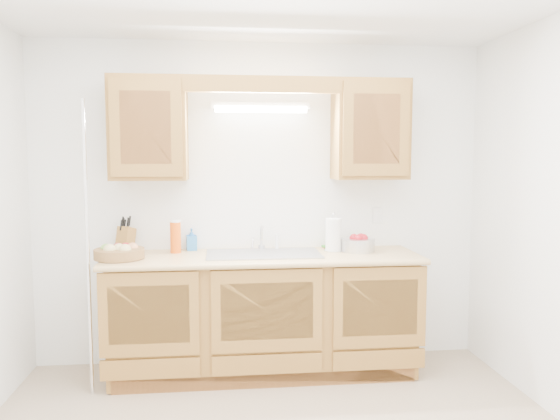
{
  "coord_description": "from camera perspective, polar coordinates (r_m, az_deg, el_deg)",
  "views": [
    {
      "loc": [
        -0.31,
        -2.78,
        1.61
      ],
      "look_at": [
        0.09,
        0.85,
        1.26
      ],
      "focal_mm": 35.0,
      "sensor_mm": 36.0,
      "label": 1
    }
  ],
  "objects": [
    {
      "name": "paper_towel",
      "position": [
        4.18,
        5.59,
        -2.64
      ],
      "size": [
        0.14,
        0.14,
        0.3
      ],
      "rotation": [
        0.0,
        0.0,
        0.01
      ],
      "color": "silver",
      "rests_on": "countertop"
    },
    {
      "name": "upper_cabinet_left",
      "position": [
        4.16,
        -13.53,
        8.24
      ],
      "size": [
        0.55,
        0.33,
        0.75
      ],
      "primitive_type": "cube",
      "color": "olive",
      "rests_on": "room"
    },
    {
      "name": "soap_bottle",
      "position": [
        4.27,
        -9.23,
        -3.04
      ],
      "size": [
        0.09,
        0.09,
        0.17
      ],
      "primitive_type": "imported",
      "rotation": [
        0.0,
        0.0,
        0.16
      ],
      "color": "blue",
      "rests_on": "countertop"
    },
    {
      "name": "valance",
      "position": [
        4.02,
        -1.77,
        13.0
      ],
      "size": [
        2.2,
        0.05,
        0.12
      ],
      "primitive_type": "cube",
      "color": "olive",
      "rests_on": "room"
    },
    {
      "name": "sink",
      "position": [
        4.08,
        -1.73,
        -5.64
      ],
      "size": [
        0.84,
        0.46,
        0.36
      ],
      "color": "#9E9EA3",
      "rests_on": "countertop"
    },
    {
      "name": "orange_canister",
      "position": [
        4.18,
        -10.86,
        -2.75
      ],
      "size": [
        0.09,
        0.09,
        0.24
      ],
      "rotation": [
        0.0,
        0.0,
        -0.15
      ],
      "color": "#E9550C",
      "rests_on": "countertop"
    },
    {
      "name": "fluorescent_fixture",
      "position": [
        4.23,
        -2.0,
        10.67
      ],
      "size": [
        0.76,
        0.08,
        0.08
      ],
      "color": "white",
      "rests_on": "room"
    },
    {
      "name": "apple_bowl",
      "position": [
        4.22,
        8.15,
        -3.51
      ],
      "size": [
        0.33,
        0.33,
        0.14
      ],
      "rotation": [
        0.0,
        0.0,
        -0.34
      ],
      "color": "silver",
      "rests_on": "countertop"
    },
    {
      "name": "wire_shelf_pole",
      "position": [
        3.87,
        -19.46,
        -3.96
      ],
      "size": [
        0.03,
        0.03,
        2.0
      ],
      "primitive_type": "cylinder",
      "color": "silver",
      "rests_on": "ground"
    },
    {
      "name": "room",
      "position": [
        2.82,
        0.13,
        -1.93
      ],
      "size": [
        3.52,
        3.5,
        2.5
      ],
      "color": "tan",
      "rests_on": "ground"
    },
    {
      "name": "outlet_plate",
      "position": [
        4.48,
        10.18,
        -0.55
      ],
      "size": [
        0.08,
        0.01,
        0.12
      ],
      "primitive_type": "cube",
      "color": "white",
      "rests_on": "room"
    },
    {
      "name": "fruit_basket",
      "position": [
        4.03,
        -16.44,
        -4.24
      ],
      "size": [
        0.4,
        0.4,
        0.11
      ],
      "rotation": [
        0.0,
        0.0,
        -0.17
      ],
      "color": "olive",
      "rests_on": "countertop"
    },
    {
      "name": "knife_block",
      "position": [
        4.28,
        -15.84,
        -2.95
      ],
      "size": [
        0.15,
        0.19,
        0.29
      ],
      "rotation": [
        0.0,
        0.0,
        -0.43
      ],
      "color": "olive",
      "rests_on": "countertop"
    },
    {
      "name": "countertop",
      "position": [
        4.05,
        -1.71,
        -4.98
      ],
      "size": [
        2.3,
        0.63,
        0.04
      ],
      "primitive_type": "cube",
      "color": "tan",
      "rests_on": "base_cabinets"
    },
    {
      "name": "upper_cabinet_right",
      "position": [
        4.28,
        9.37,
        8.24
      ],
      "size": [
        0.55,
        0.33,
        0.75
      ],
      "primitive_type": "cube",
      "color": "olive",
      "rests_on": "room"
    },
    {
      "name": "sponge",
      "position": [
        4.36,
        5.13,
        -3.85
      ],
      "size": [
        0.11,
        0.08,
        0.02
      ],
      "rotation": [
        0.0,
        0.0,
        0.13
      ],
      "color": "#CC333F",
      "rests_on": "countertop"
    },
    {
      "name": "base_cabinets",
      "position": [
        4.16,
        -1.71,
        -10.9
      ],
      "size": [
        2.2,
        0.6,
        0.86
      ],
      "primitive_type": "cube",
      "color": "olive",
      "rests_on": "ground"
    }
  ]
}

